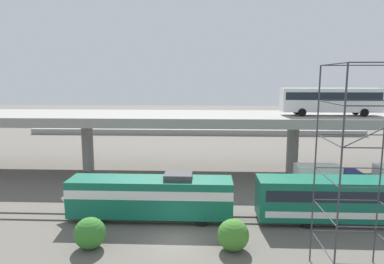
{
  "coord_description": "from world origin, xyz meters",
  "views": [
    {
      "loc": [
        2.37,
        -24.76,
        12.35
      ],
      "look_at": [
        0.26,
        23.88,
        4.69
      ],
      "focal_mm": 32.3,
      "sensor_mm": 36.0,
      "label": 1
    }
  ],
  "objects": [
    {
      "name": "pier_parking_lot",
      "position": [
        0.0,
        55.0,
        0.6
      ],
      "size": [
        72.79,
        12.32,
        1.2
      ],
      "primitive_type": "cube",
      "color": "gray",
      "rests_on": "ground_plane"
    },
    {
      "name": "parked_car_1",
      "position": [
        -6.66,
        55.39,
        1.98
      ],
      "size": [
        4.41,
        1.98,
        1.5
      ],
      "color": "navy",
      "rests_on": "pier_parking_lot"
    },
    {
      "name": "parked_car_0",
      "position": [
        27.1,
        56.82,
        1.97
      ],
      "size": [
        4.26,
        1.89,
        1.5
      ],
      "color": "#515459",
      "rests_on": "pier_parking_lot"
    },
    {
      "name": "parked_car_5",
      "position": [
        16.24,
        53.84,
        1.97
      ],
      "size": [
        4.02,
        1.9,
        1.5
      ],
      "rotation": [
        0.0,
        0.0,
        3.14
      ],
      "color": "black",
      "rests_on": "pier_parking_lot"
    },
    {
      "name": "transit_bus_on_overpass",
      "position": [
        17.68,
        18.83,
        9.74
      ],
      "size": [
        12.0,
        2.68,
        3.4
      ],
      "color": "silver",
      "rests_on": "highway_overpass"
    },
    {
      "name": "rail_strip_far",
      "position": [
        0.0,
        4.72,
        0.06
      ],
      "size": [
        110.0,
        0.12,
        0.12
      ],
      "primitive_type": "cube",
      "color": "#59544C",
      "rests_on": "ground_plane"
    },
    {
      "name": "shrub_left",
      "position": [
        -6.1,
        -1.41,
        1.15
      ],
      "size": [
        2.3,
        2.3,
        2.3
      ],
      "primitive_type": "sphere",
      "color": "#34792B",
      "rests_on": "ground_plane"
    },
    {
      "name": "harbor_water",
      "position": [
        0.0,
        78.0,
        0.0
      ],
      "size": [
        140.0,
        36.0,
        0.01
      ],
      "primitive_type": "cube",
      "color": "navy",
      "rests_on": "ground_plane"
    },
    {
      "name": "shrub_right",
      "position": [
        4.33,
        -1.25,
        1.15
      ],
      "size": [
        2.29,
        2.29,
        2.29
      ],
      "primitive_type": "sphere",
      "color": "#3F802C",
      "rests_on": "ground_plane"
    },
    {
      "name": "ground_plane",
      "position": [
        0.0,
        0.0,
        0.0
      ],
      "size": [
        260.0,
        260.0,
        0.0
      ],
      "primitive_type": "plane",
      "color": "#605B54"
    },
    {
      "name": "scaffolding_tower",
      "position": [
        11.56,
        -4.76,
        7.02
      ],
      "size": [
        4.32,
        4.32,
        13.18
      ],
      "color": "#38383D",
      "rests_on": "ground_plane"
    },
    {
      "name": "highway_overpass",
      "position": [
        0.0,
        20.0,
        6.94
      ],
      "size": [
        96.0,
        11.34,
        7.68
      ],
      "color": "gray",
      "rests_on": "ground_plane"
    },
    {
      "name": "parked_car_3",
      "position": [
        -28.13,
        55.96,
        1.97
      ],
      "size": [
        4.09,
        1.91,
        1.5
      ],
      "color": "#9E998C",
      "rests_on": "pier_parking_lot"
    },
    {
      "name": "parked_car_4",
      "position": [
        -12.2,
        54.78,
        1.98
      ],
      "size": [
        4.39,
        1.95,
        1.5
      ],
      "color": "#9E998C",
      "rests_on": "pier_parking_lot"
    },
    {
      "name": "service_truck_west",
      "position": [
        15.23,
        11.91,
        1.64
      ],
      "size": [
        6.8,
        2.46,
        3.04
      ],
      "color": "navy",
      "rests_on": "ground_plane"
    },
    {
      "name": "train_locomotive",
      "position": [
        -3.2,
        4.0,
        2.19
      ],
      "size": [
        15.17,
        3.04,
        4.18
      ],
      "rotation": [
        0.0,
        0.0,
        3.14
      ],
      "color": "#14664C",
      "rests_on": "ground_plane"
    },
    {
      "name": "parked_car_2",
      "position": [
        9.8,
        54.9,
        1.98
      ],
      "size": [
        4.43,
        1.95,
        1.5
      ],
      "color": "maroon",
      "rests_on": "pier_parking_lot"
    },
    {
      "name": "parked_car_6",
      "position": [
        29.77,
        51.92,
        1.98
      ],
      "size": [
        4.46,
        1.95,
        1.5
      ],
      "rotation": [
        0.0,
        0.0,
        3.14
      ],
      "color": "navy",
      "rests_on": "pier_parking_lot"
    },
    {
      "name": "rail_strip_near",
      "position": [
        0.0,
        3.28,
        0.06
      ],
      "size": [
        110.0,
        0.12,
        0.12
      ],
      "primitive_type": "cube",
      "color": "#59544C",
      "rests_on": "ground_plane"
    }
  ]
}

